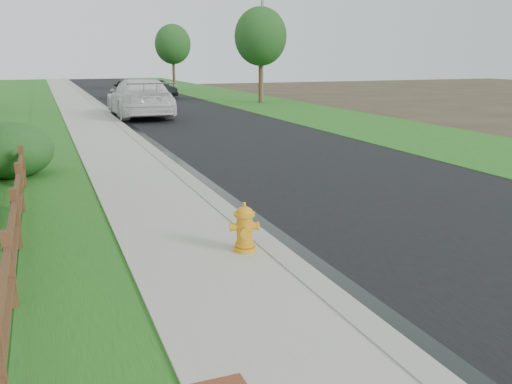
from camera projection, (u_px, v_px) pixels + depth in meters
name	position (u px, v px, depth m)	size (l,w,h in m)	color
ground	(368.00, 365.00, 5.84)	(120.00, 120.00, 0.00)	#34291C
road	(154.00, 102.00, 39.05)	(8.00, 90.00, 0.02)	black
curb	(94.00, 103.00, 37.54)	(0.40, 90.00, 0.12)	#9D9B8E
wet_gutter	(99.00, 104.00, 37.68)	(0.50, 90.00, 0.00)	black
sidewalk	(74.00, 104.00, 37.08)	(2.20, 90.00, 0.10)	#A79E91
grass_strip	(44.00, 105.00, 36.41)	(1.60, 90.00, 0.06)	#185217
verge_far	(244.00, 99.00, 41.51)	(6.00, 90.00, 0.04)	#185217
ranch_fence	(18.00, 199.00, 10.18)	(0.12, 16.92, 1.10)	#432016
fire_hydrant	(245.00, 229.00, 8.90)	(0.54, 0.44, 0.82)	orange
white_suv	(140.00, 98.00, 29.36)	(2.88, 7.10, 2.06)	silver
dark_car_mid	(128.00, 89.00, 41.17)	(1.96, 4.86, 1.66)	black
dark_car_far	(156.00, 89.00, 43.29)	(1.43, 4.11, 1.36)	black
streetlight	(260.00, 20.00, 37.72)	(2.22, 1.06, 10.08)	gray
shrub_d	(11.00, 150.00, 14.64)	(2.23, 2.23, 1.52)	#183F16
tree_mid_right	(261.00, 37.00, 37.09)	(3.60, 3.60, 6.53)	#3D2518
tree_far_right	(173.00, 44.00, 50.70)	(3.35, 3.35, 6.18)	#3D2518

